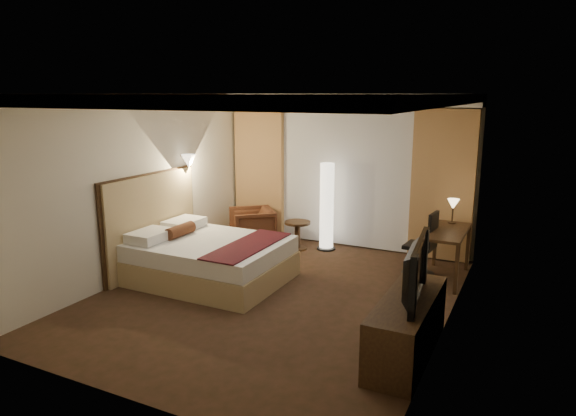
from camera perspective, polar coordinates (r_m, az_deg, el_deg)
The scene contains 21 objects.
floor at distance 7.13m, azimuth -1.45°, elevation -9.69°, with size 4.50×5.50×0.01m, color #312313.
ceiling at distance 6.60m, azimuth -1.58°, elevation 12.56°, with size 4.50×5.50×0.01m, color white.
back_wall at distance 9.22m, azimuth 6.52°, elevation 4.07°, with size 4.50×0.02×2.70m, color beige.
left_wall at distance 8.02m, azimuth -15.89°, elevation 2.39°, with size 0.02×5.50×2.70m, color beige.
right_wall at distance 6.04m, azimuth 17.71°, elevation -0.95°, with size 0.02×5.50×2.70m, color beige.
crown_molding at distance 6.60m, azimuth -1.58°, elevation 12.04°, with size 4.50×5.50×0.12m, color black, non-canonical shape.
soffit at distance 8.88m, azimuth 6.16°, elevation 11.85°, with size 4.50×0.50×0.20m, color white.
curtain_sheer at distance 9.16m, azimuth 6.33°, elevation 3.39°, with size 2.48×0.04×2.45m, color silver.
curtain_left_drape at distance 9.81m, azimuth -3.17°, elevation 4.05°, with size 1.00×0.14×2.45m, color tan.
curtain_right_drape at distance 8.68m, azimuth 16.79°, elevation 2.41°, with size 1.00×0.14×2.45m, color tan.
wall_sconce at distance 8.60m, azimuth -10.97°, elevation 5.12°, with size 0.24×0.24×0.24m, color white, non-canonical shape.
bed at distance 7.67m, azimuth -8.56°, elevation -5.72°, with size 2.13×1.66×0.62m, color white, non-canonical shape.
headboard at distance 8.19m, azimuth -14.83°, elevation -1.63°, with size 0.12×1.96×1.50m, color tan, non-canonical shape.
armchair at distance 9.28m, azimuth -4.00°, elevation -1.93°, with size 0.74×0.69×0.76m, color #4F2B17.
side_table at distance 9.08m, azimuth 1.06°, elevation -3.06°, with size 0.46×0.46×0.51m, color black, non-canonical shape.
floor_lamp at distance 8.98m, azimuth 4.33°, elevation 0.17°, with size 0.33×0.33×1.55m, color white, non-canonical shape.
desk at distance 7.97m, azimuth 17.05°, elevation -4.96°, with size 0.55×1.22×0.75m, color black, non-canonical shape.
desk_lamp at distance 8.27m, azimuth 17.82°, elevation -0.47°, with size 0.18×0.18×0.34m, color #FFD899, non-canonical shape.
office_chair at distance 7.95m, azimuth 14.42°, elevation -3.86°, with size 0.49×0.49×1.01m, color black, non-canonical shape.
dresser at distance 5.65m, azimuth 13.09°, elevation -12.71°, with size 0.50×1.64×0.64m, color black, non-canonical shape.
television at distance 5.41m, azimuth 13.13°, elevation -6.40°, with size 1.16×0.67×0.15m, color black.
Camera 1 is at (3.09, -5.83, 2.70)m, focal length 32.00 mm.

